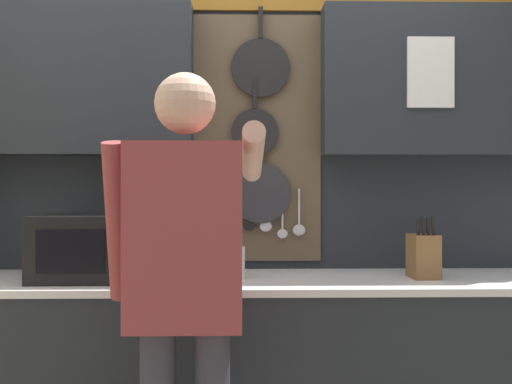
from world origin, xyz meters
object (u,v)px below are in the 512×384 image
knife_block (423,255)px  utensil_crock (231,261)px  microwave (97,247)px  person (185,275)px

knife_block → utensil_crock: 0.84m
microwave → utensil_crock: bearing=0.2°
knife_block → person: bearing=-150.8°
microwave → utensil_crock: 0.58m
knife_block → utensil_crock: (-0.84, 0.00, -0.02)m
microwave → knife_block: (1.41, 0.00, -0.04)m
person → knife_block: bearing=29.2°
knife_block → utensil_crock: size_ratio=0.88×
utensil_crock → person: 0.56m
knife_block → utensil_crock: utensil_crock is taller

